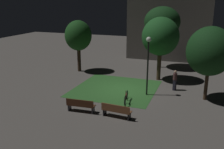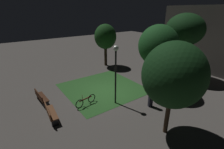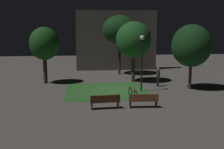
# 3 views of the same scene
# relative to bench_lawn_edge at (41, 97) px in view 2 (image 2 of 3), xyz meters

# --- Properties ---
(ground_plane) EXTENTS (60.00, 60.00, 0.00)m
(ground_plane) POSITION_rel_bench_lawn_edge_xyz_m (1.18, 4.88, -0.48)
(ground_plane) COLOR #56514C
(grass_lawn) EXTENTS (6.32, 6.38, 0.01)m
(grass_lawn) POSITION_rel_bench_lawn_edge_xyz_m (0.58, 5.00, -0.48)
(grass_lawn) COLOR #2D6028
(grass_lawn) RESTS_ON ground
(bench_lawn_edge) EXTENTS (1.83, 0.59, 0.88)m
(bench_lawn_edge) POSITION_rel_bench_lawn_edge_xyz_m (0.00, 0.00, 0.00)
(bench_lawn_edge) COLOR #422314
(bench_lawn_edge) RESTS_ON ground
(bench_front_left) EXTENTS (1.83, 0.61, 0.88)m
(bench_front_left) POSITION_rel_bench_lawn_edge_xyz_m (2.36, 0.00, 0.00)
(bench_front_left) COLOR brown
(bench_front_left) RESTS_ON ground
(tree_left_canopy) EXTENTS (2.57, 2.57, 4.97)m
(tree_left_canopy) POSITION_rel_bench_lawn_edge_xyz_m (-4.53, 8.71, 3.01)
(tree_left_canopy) COLOR #38281C
(tree_left_canopy) RESTS_ON ground
(tree_lawn_side) EXTENTS (3.60, 3.60, 6.21)m
(tree_lawn_side) POSITION_rel_bench_lawn_edge_xyz_m (2.71, 12.96, 4.21)
(tree_lawn_side) COLOR #38281C
(tree_lawn_side) RESTS_ON ground
(tree_right_canopy) EXTENTS (3.15, 3.15, 5.46)m
(tree_right_canopy) POSITION_rel_bench_lawn_edge_xyz_m (3.34, 8.54, 3.32)
(tree_right_canopy) COLOR #423021
(tree_right_canopy) RESTS_ON ground
(tree_back_left) EXTENTS (3.13, 3.13, 5.15)m
(tree_back_left) POSITION_rel_bench_lawn_edge_xyz_m (7.29, 4.94, 2.98)
(tree_back_left) COLOR #423021
(tree_back_left) RESTS_ON ground
(lamp_post_plaza_east) EXTENTS (0.36, 0.36, 4.31)m
(lamp_post_plaza_east) POSITION_rel_bench_lawn_edge_xyz_m (3.21, 4.45, 2.47)
(lamp_post_plaza_east) COLOR black
(lamp_post_plaza_east) RESTS_ON ground
(bicycle) EXTENTS (0.36, 1.73, 0.93)m
(bicycle) POSITION_rel_bench_lawn_edge_xyz_m (2.19, 2.54, -0.14)
(bicycle) COLOR black
(bicycle) RESTS_ON ground
(pedestrian) EXTENTS (0.32, 0.32, 1.61)m
(pedestrian) POSITION_rel_bench_lawn_edge_xyz_m (5.01, 6.21, 0.37)
(pedestrian) COLOR black
(pedestrian) RESTS_ON ground
(building_wall_backdrop) EXTENTS (9.37, 0.80, 6.91)m
(building_wall_backdrop) POSITION_rel_bench_lawn_edge_xyz_m (2.82, 16.32, 2.98)
(building_wall_backdrop) COLOR #4C4742
(building_wall_backdrop) RESTS_ON ground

